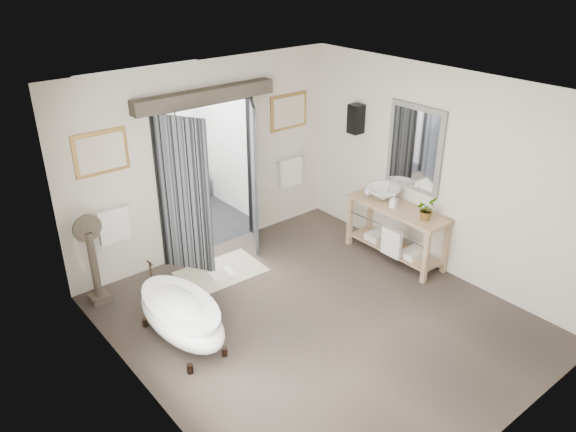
# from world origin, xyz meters

# --- Properties ---
(ground_plane) EXTENTS (5.00, 5.00, 0.00)m
(ground_plane) POSITION_xyz_m (0.00, 0.00, 0.00)
(ground_plane) COLOR brown
(room_shell) EXTENTS (4.52, 5.02, 2.91)m
(room_shell) POSITION_xyz_m (-0.04, -0.11, 1.86)
(room_shell) COLOR beige
(room_shell) RESTS_ON ground_plane
(shower_room) EXTENTS (2.22, 2.01, 2.51)m
(shower_room) POSITION_xyz_m (0.00, 3.99, 0.91)
(shower_room) COLOR black
(shower_room) RESTS_ON ground_plane
(back_wall_dressing) EXTENTS (3.82, 0.75, 2.52)m
(back_wall_dressing) POSITION_xyz_m (0.00, 2.32, 1.56)
(back_wall_dressing) COLOR black
(back_wall_dressing) RESTS_ON ground_plane
(clawfoot_tub) EXTENTS (0.70, 1.56, 0.76)m
(clawfoot_tub) POSITION_xyz_m (-1.53, 0.73, 0.37)
(clawfoot_tub) COLOR black
(clawfoot_tub) RESTS_ON ground_plane
(vanity) EXTENTS (0.57, 1.60, 0.85)m
(vanity) POSITION_xyz_m (1.95, 0.44, 0.51)
(vanity) COLOR tan
(vanity) RESTS_ON ground_plane
(pedestal_mirror) EXTENTS (0.38, 0.24, 1.28)m
(pedestal_mirror) POSITION_xyz_m (-1.98, 2.19, 0.55)
(pedestal_mirror) COLOR brown
(pedestal_mirror) RESTS_ON ground_plane
(rug) EXTENTS (1.23, 0.85, 0.01)m
(rug) POSITION_xyz_m (-0.32, 1.76, 0.01)
(rug) COLOR beige
(rug) RESTS_ON ground_plane
(slippers) EXTENTS (0.38, 0.27, 0.05)m
(slippers) POSITION_xyz_m (-0.38, 1.64, 0.04)
(slippers) COLOR white
(slippers) RESTS_ON rug
(basin) EXTENTS (0.66, 0.66, 0.18)m
(basin) POSITION_xyz_m (2.02, 0.79, 0.94)
(basin) COLOR white
(basin) RESTS_ON vanity
(plant) EXTENTS (0.34, 0.32, 0.31)m
(plant) POSITION_xyz_m (1.94, -0.06, 1.00)
(plant) COLOR gray
(plant) RESTS_ON vanity
(soap_bottle_a) EXTENTS (0.10, 0.11, 0.21)m
(soap_bottle_a) POSITION_xyz_m (1.90, 0.49, 0.95)
(soap_bottle_a) COLOR gray
(soap_bottle_a) RESTS_ON vanity
(soap_bottle_b) EXTENTS (0.17, 0.17, 0.17)m
(soap_bottle_b) POSITION_xyz_m (1.95, 1.04, 0.93)
(soap_bottle_b) COLOR gray
(soap_bottle_b) RESTS_ON vanity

